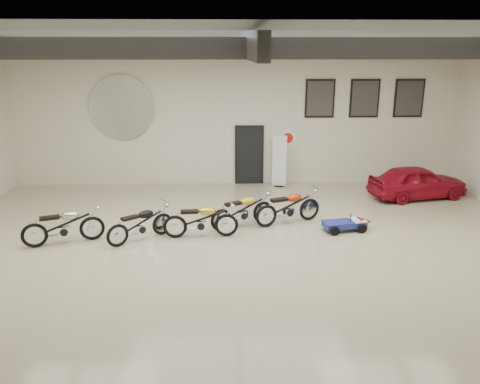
{
  "coord_description": "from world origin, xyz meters",
  "views": [
    {
      "loc": [
        -0.41,
        -10.75,
        4.71
      ],
      "look_at": [
        0.0,
        1.2,
        1.1
      ],
      "focal_mm": 35.0,
      "sensor_mm": 36.0,
      "label": 1
    }
  ],
  "objects_px": {
    "motorcycle_red": "(288,206)",
    "banner_stand": "(279,161)",
    "motorcycle_black": "(140,223)",
    "vintage_car": "(417,182)",
    "motorcycle_gold": "(201,219)",
    "motorcycle_yellow": "(242,210)",
    "go_kart": "(349,221)",
    "motorcycle_silver": "(63,225)"
  },
  "relations": [
    {
      "from": "motorcycle_red",
      "to": "banner_stand",
      "type": "bearing_deg",
      "value": 65.41
    },
    {
      "from": "motorcycle_black",
      "to": "vintage_car",
      "type": "xyz_separation_m",
      "value": [
        8.59,
        3.41,
        0.08
      ]
    },
    {
      "from": "banner_stand",
      "to": "motorcycle_red",
      "type": "height_order",
      "value": "banner_stand"
    },
    {
      "from": "motorcycle_red",
      "to": "vintage_car",
      "type": "distance_m",
      "value": 5.16
    },
    {
      "from": "motorcycle_red",
      "to": "motorcycle_gold",
      "type": "bearing_deg",
      "value": 179.01
    },
    {
      "from": "motorcycle_gold",
      "to": "banner_stand",
      "type": "bearing_deg",
      "value": 58.3
    },
    {
      "from": "motorcycle_yellow",
      "to": "motorcycle_red",
      "type": "distance_m",
      "value": 1.32
    },
    {
      "from": "banner_stand",
      "to": "motorcycle_black",
      "type": "relative_size",
      "value": 1.02
    },
    {
      "from": "go_kart",
      "to": "vintage_car",
      "type": "xyz_separation_m",
      "value": [
        3.04,
        2.88,
        0.29
      ]
    },
    {
      "from": "motorcycle_gold",
      "to": "motorcycle_yellow",
      "type": "height_order",
      "value": "motorcycle_gold"
    },
    {
      "from": "motorcycle_black",
      "to": "vintage_car",
      "type": "bearing_deg",
      "value": -15.85
    },
    {
      "from": "motorcycle_gold",
      "to": "go_kart",
      "type": "bearing_deg",
      "value": 2.04
    },
    {
      "from": "banner_stand",
      "to": "vintage_car",
      "type": "xyz_separation_m",
      "value": [
        4.45,
        -1.5,
        -0.38
      ]
    },
    {
      "from": "motorcycle_yellow",
      "to": "vintage_car",
      "type": "distance_m",
      "value": 6.43
    },
    {
      "from": "motorcycle_gold",
      "to": "vintage_car",
      "type": "bearing_deg",
      "value": 21.71
    },
    {
      "from": "motorcycle_black",
      "to": "go_kart",
      "type": "distance_m",
      "value": 5.58
    },
    {
      "from": "motorcycle_silver",
      "to": "go_kart",
      "type": "distance_m",
      "value": 7.5
    },
    {
      "from": "motorcycle_gold",
      "to": "go_kart",
      "type": "xyz_separation_m",
      "value": [
        4.01,
        0.35,
        -0.24
      ]
    },
    {
      "from": "go_kart",
      "to": "motorcycle_black",
      "type": "bearing_deg",
      "value": 174.24
    },
    {
      "from": "motorcycle_silver",
      "to": "vintage_car",
      "type": "bearing_deg",
      "value": -0.33
    },
    {
      "from": "motorcycle_black",
      "to": "motorcycle_red",
      "type": "xyz_separation_m",
      "value": [
        3.97,
        1.11,
        0.04
      ]
    },
    {
      "from": "motorcycle_gold",
      "to": "motorcycle_silver",
      "type": "bearing_deg",
      "value": -177.68
    },
    {
      "from": "motorcycle_yellow",
      "to": "vintage_car",
      "type": "height_order",
      "value": "vintage_car"
    },
    {
      "from": "motorcycle_yellow",
      "to": "go_kart",
      "type": "relative_size",
      "value": 1.35
    },
    {
      "from": "motorcycle_red",
      "to": "vintage_car",
      "type": "height_order",
      "value": "vintage_car"
    },
    {
      "from": "motorcycle_silver",
      "to": "motorcycle_red",
      "type": "distance_m",
      "value": 6.02
    },
    {
      "from": "vintage_car",
      "to": "motorcycle_yellow",
      "type": "bearing_deg",
      "value": 101.3
    },
    {
      "from": "motorcycle_silver",
      "to": "vintage_car",
      "type": "distance_m",
      "value": 11.08
    },
    {
      "from": "motorcycle_silver",
      "to": "go_kart",
      "type": "bearing_deg",
      "value": -13.9
    },
    {
      "from": "motorcycle_yellow",
      "to": "banner_stand",
      "type": "bearing_deg",
      "value": 42.0
    },
    {
      "from": "motorcycle_silver",
      "to": "motorcycle_yellow",
      "type": "distance_m",
      "value": 4.7
    },
    {
      "from": "go_kart",
      "to": "motorcycle_gold",
      "type": "bearing_deg",
      "value": 173.85
    },
    {
      "from": "banner_stand",
      "to": "go_kart",
      "type": "bearing_deg",
      "value": -58.88
    },
    {
      "from": "go_kart",
      "to": "vintage_car",
      "type": "height_order",
      "value": "vintage_car"
    },
    {
      "from": "banner_stand",
      "to": "motorcycle_gold",
      "type": "height_order",
      "value": "banner_stand"
    },
    {
      "from": "banner_stand",
      "to": "go_kart",
      "type": "xyz_separation_m",
      "value": [
        1.41,
        -4.38,
        -0.68
      ]
    },
    {
      "from": "vintage_car",
      "to": "go_kart",
      "type": "bearing_deg",
      "value": 122.04
    },
    {
      "from": "vintage_car",
      "to": "motorcycle_black",
      "type": "bearing_deg",
      "value": 100.16
    },
    {
      "from": "motorcycle_black",
      "to": "go_kart",
      "type": "height_order",
      "value": "motorcycle_black"
    },
    {
      "from": "banner_stand",
      "to": "vintage_car",
      "type": "height_order",
      "value": "banner_stand"
    },
    {
      "from": "banner_stand",
      "to": "motorcycle_gold",
      "type": "distance_m",
      "value": 5.42
    },
    {
      "from": "motorcycle_silver",
      "to": "motorcycle_gold",
      "type": "height_order",
      "value": "motorcycle_silver"
    }
  ]
}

